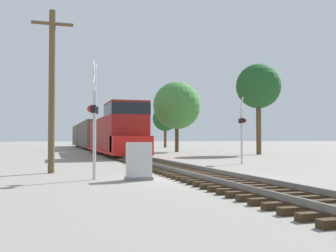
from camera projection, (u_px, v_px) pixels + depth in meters
ground_plane at (207, 179)px, 14.70m from camera, size 400.00×400.00×0.00m
rail_track_bed at (207, 176)px, 14.70m from camera, size 2.60×160.00×0.31m
freight_train at (94, 135)px, 53.31m from camera, size 2.93×54.37×4.34m
crossing_signal_near at (94, 113)px, 14.61m from camera, size 0.50×1.01×4.41m
crossing_signal_far at (242, 124)px, 23.67m from camera, size 0.53×1.01×4.01m
relay_cabinet at (139, 161)px, 14.39m from camera, size 0.97×0.55×1.38m
utility_pole at (52, 88)px, 17.39m from camera, size 1.80×0.29×7.24m
tree_far_right at (258, 87)px, 37.56m from camera, size 4.27×4.27×8.68m
tree_mid_background at (177, 106)px, 44.90m from camera, size 5.43×5.43×8.03m
tree_deep_background at (165, 119)px, 67.51m from camera, size 4.31×4.31×7.14m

